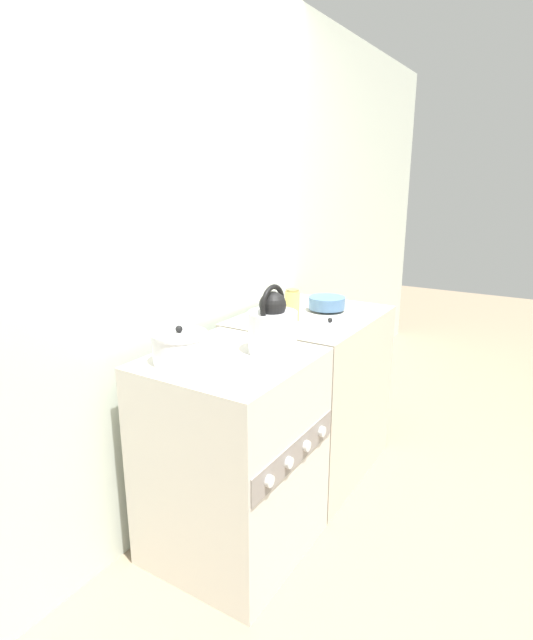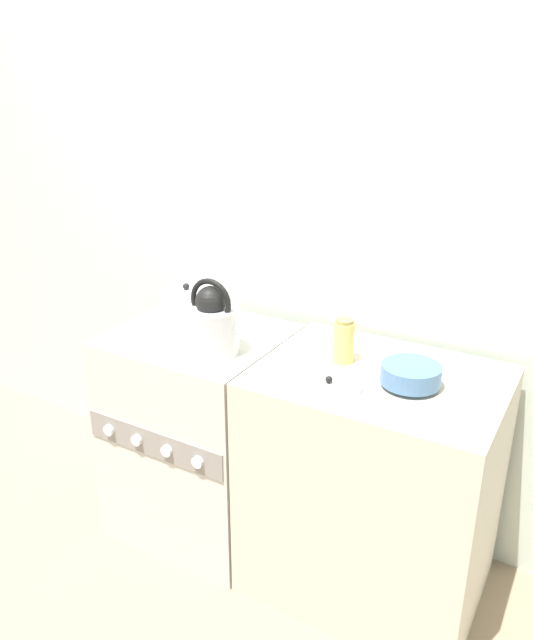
{
  "view_description": "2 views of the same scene",
  "coord_description": "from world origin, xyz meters",
  "px_view_note": "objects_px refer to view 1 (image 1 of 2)",
  "views": [
    {
      "loc": [
        -1.5,
        -0.8,
        1.54
      ],
      "look_at": [
        0.29,
        0.31,
        0.95
      ],
      "focal_mm": 28.0,
      "sensor_mm": 36.0,
      "label": 1
    },
    {
      "loc": [
        1.35,
        -1.49,
        1.82
      ],
      "look_at": [
        0.3,
        0.32,
        0.98
      ],
      "focal_mm": 35.0,
      "sensor_mm": 36.0,
      "label": 2
    }
  ],
  "objects_px": {
    "cooking_pot": "(180,347)",
    "loose_pot_lid": "(330,323)",
    "enamel_bowl": "(327,303)",
    "stove": "(233,456)",
    "storage_jar": "(292,305)",
    "kettle": "(273,326)"
  },
  "relations": [
    {
      "from": "cooking_pot",
      "to": "loose_pot_lid",
      "type": "distance_m",
      "value": 0.82
    },
    {
      "from": "cooking_pot",
      "to": "enamel_bowl",
      "type": "xyz_separation_m",
      "value": [
        1.0,
        -0.15,
        -0.01
      ]
    },
    {
      "from": "stove",
      "to": "storage_jar",
      "type": "relative_size",
      "value": 5.52
    },
    {
      "from": "loose_pot_lid",
      "to": "enamel_bowl",
      "type": "bearing_deg",
      "value": 28.8
    },
    {
      "from": "enamel_bowl",
      "to": "storage_jar",
      "type": "bearing_deg",
      "value": 166.16
    },
    {
      "from": "enamel_bowl",
      "to": "loose_pot_lid",
      "type": "bearing_deg",
      "value": -151.2
    },
    {
      "from": "stove",
      "to": "kettle",
      "type": "bearing_deg",
      "value": -35.83
    },
    {
      "from": "storage_jar",
      "to": "loose_pot_lid",
      "type": "relative_size",
      "value": 0.71
    },
    {
      "from": "storage_jar",
      "to": "loose_pot_lid",
      "type": "bearing_deg",
      "value": -79.78
    },
    {
      "from": "storage_jar",
      "to": "loose_pot_lid",
      "type": "height_order",
      "value": "storage_jar"
    },
    {
      "from": "kettle",
      "to": "cooking_pot",
      "type": "xyz_separation_m",
      "value": [
        -0.29,
        0.24,
        -0.05
      ]
    },
    {
      "from": "enamel_bowl",
      "to": "loose_pot_lid",
      "type": "height_order",
      "value": "enamel_bowl"
    },
    {
      "from": "stove",
      "to": "enamel_bowl",
      "type": "xyz_separation_m",
      "value": [
        0.85,
        -0.01,
        0.48
      ]
    },
    {
      "from": "kettle",
      "to": "cooking_pot",
      "type": "bearing_deg",
      "value": 140.86
    },
    {
      "from": "kettle",
      "to": "loose_pot_lid",
      "type": "bearing_deg",
      "value": -4.08
    },
    {
      "from": "cooking_pot",
      "to": "kettle",
      "type": "bearing_deg",
      "value": -39.14
    },
    {
      "from": "stove",
      "to": "storage_jar",
      "type": "distance_m",
      "value": 0.79
    },
    {
      "from": "loose_pot_lid",
      "to": "storage_jar",
      "type": "bearing_deg",
      "value": 100.22
    },
    {
      "from": "stove",
      "to": "cooking_pot",
      "type": "xyz_separation_m",
      "value": [
        -0.15,
        0.13,
        0.5
      ]
    },
    {
      "from": "kettle",
      "to": "storage_jar",
      "type": "xyz_separation_m",
      "value": [
        0.44,
        0.16,
        -0.03
      ]
    },
    {
      "from": "kettle",
      "to": "enamel_bowl",
      "type": "distance_m",
      "value": 0.72
    },
    {
      "from": "stove",
      "to": "kettle",
      "type": "height_order",
      "value": "kettle"
    }
  ]
}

